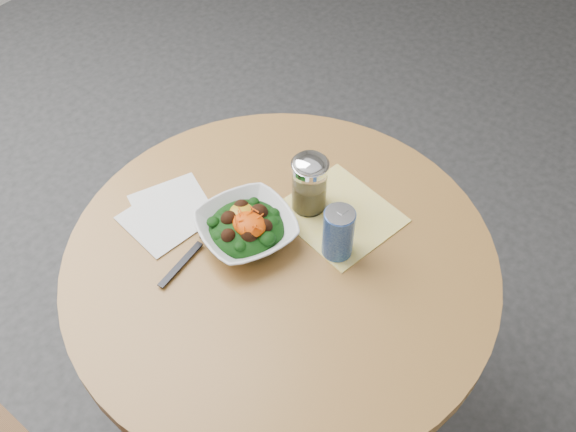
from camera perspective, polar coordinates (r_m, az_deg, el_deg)
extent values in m
plane|color=#2A2B2D|center=(1.98, -0.48, -16.75)|extent=(6.00, 6.00, 0.00)
cylinder|color=black|center=(1.96, -0.48, -16.57)|extent=(0.52, 0.52, 0.03)
cylinder|color=black|center=(1.66, -0.56, -11.80)|extent=(0.10, 0.10, 0.71)
cylinder|color=#AE7F3F|center=(1.34, -0.67, -4.08)|extent=(0.90, 0.90, 0.04)
cube|color=yellow|center=(1.40, 4.59, 0.11)|extent=(0.27, 0.25, 0.00)
cube|color=silver|center=(1.43, -10.25, 0.80)|extent=(0.21, 0.21, 0.00)
cube|color=silver|center=(1.41, -10.95, -0.22)|extent=(0.18, 0.18, 0.00)
imported|color=silver|center=(1.34, -3.72, -1.10)|extent=(0.26, 0.26, 0.05)
ellipsoid|color=black|center=(1.34, -3.72, -1.14)|extent=(0.16, 0.16, 0.06)
ellipsoid|color=#BC8712|center=(1.34, -4.14, 0.38)|extent=(0.05, 0.05, 0.02)
ellipsoid|color=#D84F04|center=(1.31, -3.45, -0.74)|extent=(0.07, 0.06, 0.03)
cube|color=black|center=(1.32, -9.51, -4.27)|extent=(0.03, 0.13, 0.00)
cube|color=black|center=(1.37, -6.67, -1.35)|extent=(0.03, 0.07, 0.00)
cylinder|color=silver|center=(1.37, 1.91, 2.60)|extent=(0.08, 0.08, 0.11)
cylinder|color=#9D8A49|center=(1.39, 1.88, 1.89)|extent=(0.06, 0.06, 0.06)
cylinder|color=white|center=(1.33, 1.98, 4.46)|extent=(0.08, 0.08, 0.01)
ellipsoid|color=white|center=(1.32, 1.99, 4.67)|extent=(0.08, 0.08, 0.03)
cylinder|color=navy|center=(1.29, 4.49, -1.54)|extent=(0.06, 0.06, 0.12)
cylinder|color=#B6B5BD|center=(1.25, 4.66, 0.21)|extent=(0.06, 0.06, 0.00)
cube|color=#B6B5BD|center=(1.25, 4.91, 0.48)|extent=(0.01, 0.02, 0.00)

